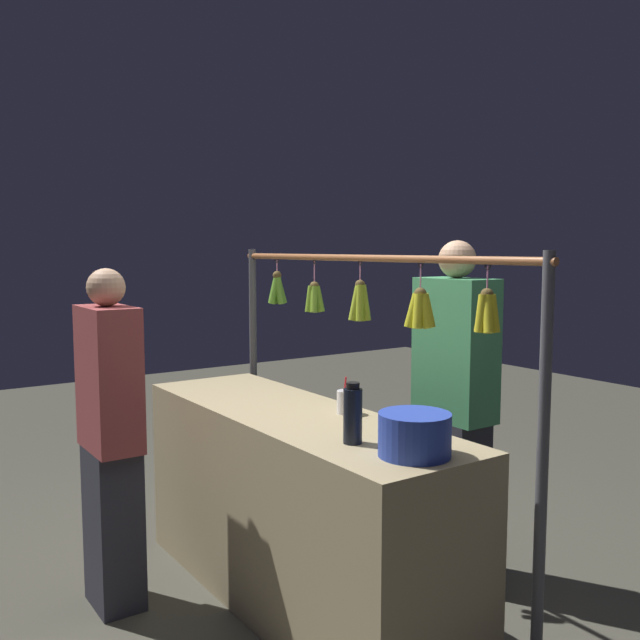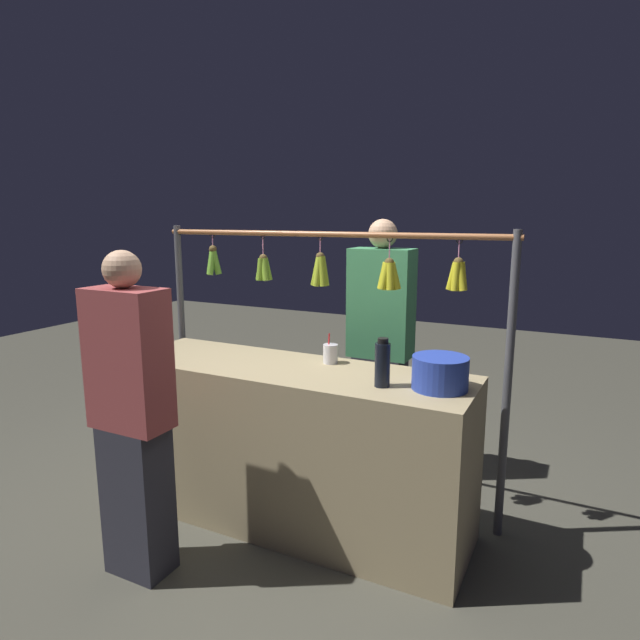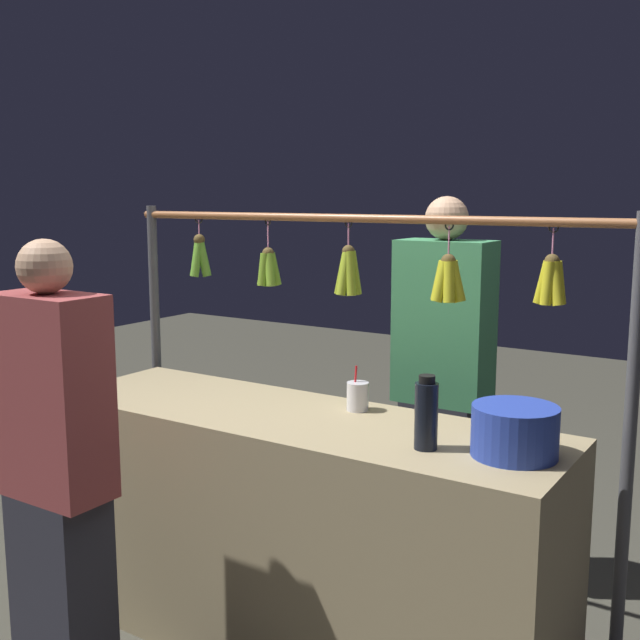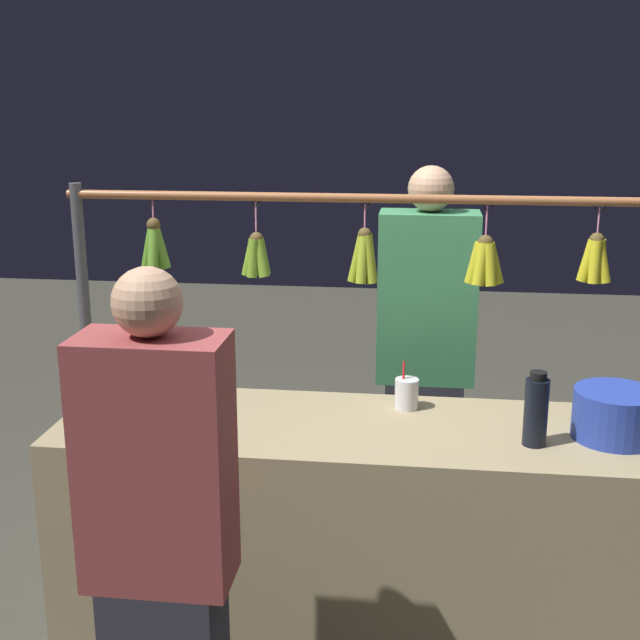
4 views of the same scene
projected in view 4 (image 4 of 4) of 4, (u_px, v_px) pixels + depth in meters
The scene contains 7 objects.
market_counter at pixel (355, 547), 2.82m from camera, with size 1.96×0.60×0.90m, color tan.
display_rack at pixel (373, 313), 2.99m from camera, with size 2.19×0.13×1.63m.
water_bottle at pixel (536, 410), 2.52m from camera, with size 0.07×0.07×0.24m.
blue_bucket at pixel (615, 414), 2.58m from camera, with size 0.26×0.26×0.16m, color #2841AB.
drink_cup at pixel (407, 394), 2.84m from camera, with size 0.08×0.08×0.16m.
vendor_person at pixel (425, 371), 3.45m from camera, with size 0.40×0.22×1.68m.
customer_person at pixel (162, 568), 2.11m from camera, with size 0.37×0.20×1.55m.
Camera 4 is at (-0.20, 2.52, 1.92)m, focal length 46.50 mm.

